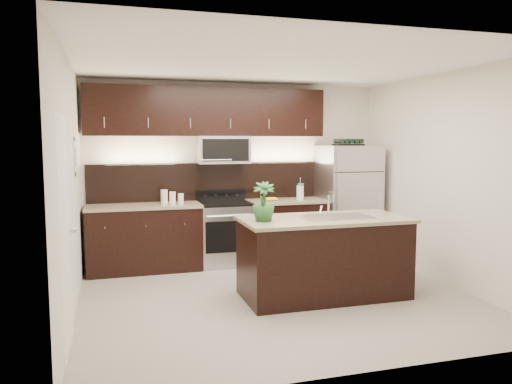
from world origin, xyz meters
TOP-DOWN VIEW (x-y plane):
  - ground at (0.00, 0.00)m, footprint 4.50×4.50m
  - room_walls at (-0.11, -0.04)m, footprint 4.52×4.02m
  - counter_run at (-0.46, 1.69)m, footprint 3.51×0.65m
  - upper_fixtures at (-0.43, 1.84)m, footprint 3.49×0.40m
  - island at (0.54, -0.09)m, footprint 1.96×0.96m
  - sink_faucet at (0.69, -0.08)m, footprint 0.84×0.50m
  - refrigerator at (1.70, 1.63)m, footprint 0.85×0.76m
  - wine_rack at (1.70, 1.63)m, footprint 0.43×0.27m
  - plant at (-0.22, -0.13)m, footprint 0.30×0.30m
  - canisters at (-1.05, 1.63)m, footprint 0.32×0.12m
  - french_press at (0.91, 1.64)m, footprint 0.11×0.11m
  - bananas at (0.39, 1.61)m, footprint 0.20×0.16m

SIDE VIEW (x-z plane):
  - ground at x=0.00m, z-range 0.00..0.00m
  - counter_run at x=-0.46m, z-range 0.00..0.94m
  - island at x=0.54m, z-range 0.00..0.94m
  - refrigerator at x=1.70m, z-range 0.00..1.76m
  - sink_faucet at x=0.69m, z-range 0.81..1.10m
  - bananas at x=0.39m, z-range 0.94..1.00m
  - canisters at x=-1.05m, z-range 0.93..1.14m
  - french_press at x=0.91m, z-range 0.90..1.23m
  - plant at x=-0.22m, z-range 0.94..1.38m
  - room_walls at x=-0.11m, z-range 0.34..3.05m
  - wine_rack at x=1.70m, z-range 1.75..1.86m
  - upper_fixtures at x=-0.43m, z-range 1.31..2.97m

